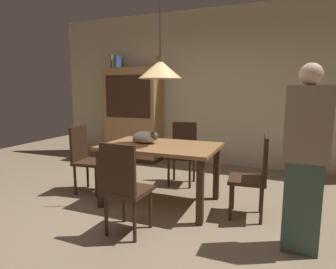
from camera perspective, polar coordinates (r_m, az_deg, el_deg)
ground at (r=3.36m, az=-3.98°, el=-16.06°), size 10.00×10.00×0.00m
back_wall at (r=5.55m, az=8.06°, el=9.10°), size 6.40×0.10×2.90m
dining_table at (r=3.54m, az=-1.51°, el=-3.66°), size 1.40×0.90×0.75m
chair_far_back at (r=4.37m, az=3.00°, el=-3.11°), size 0.44×0.44×0.93m
chair_near_front at (r=2.82m, az=-8.79°, el=-9.92°), size 0.41×0.41×0.93m
chair_right_side at (r=3.31m, az=16.93°, el=-7.39°), size 0.43×0.43×0.93m
chair_left_side at (r=4.13m, az=-16.09°, el=-4.14°), size 0.44×0.44×0.93m
cat_sleeping at (r=3.62m, az=-4.40°, el=-0.53°), size 0.39×0.22×0.16m
pendant_lamp at (r=3.46m, az=-1.58°, el=12.95°), size 0.52×0.52×1.30m
hutch_bookcase at (r=5.80m, az=-6.92°, el=3.56°), size 1.12×0.45×1.85m
book_green_slim at (r=6.03m, az=-10.85°, el=14.05°), size 0.03×0.20×0.26m
book_yellow_short at (r=6.00m, az=-10.42°, el=13.70°), size 0.04×0.20×0.18m
book_blue_wide at (r=5.97m, az=-9.88°, el=14.03°), size 0.06×0.24×0.24m
person_standing at (r=2.71m, az=25.59°, el=-4.61°), size 0.36×0.22×1.64m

